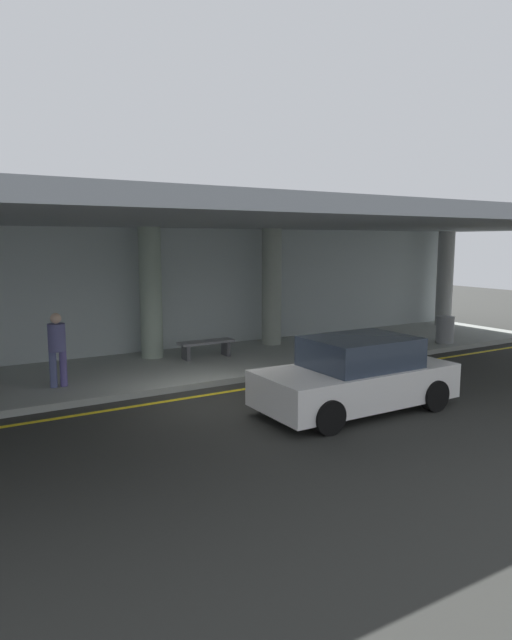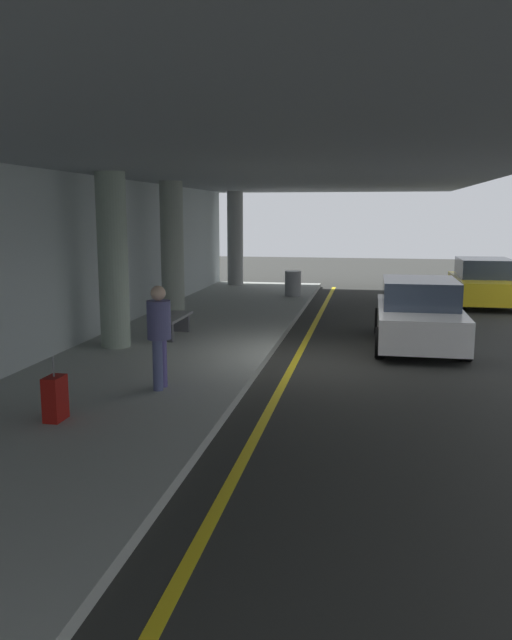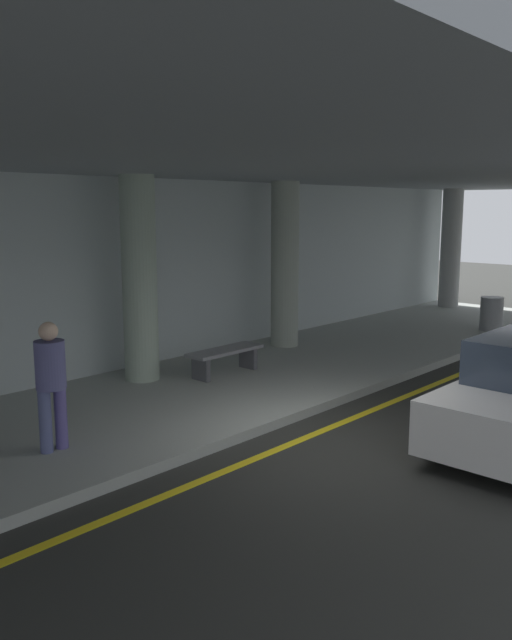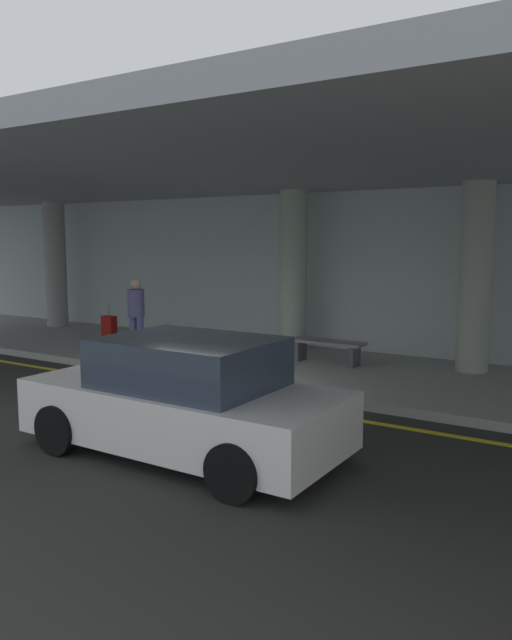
{
  "view_description": "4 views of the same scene",
  "coord_description": "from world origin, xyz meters",
  "px_view_note": "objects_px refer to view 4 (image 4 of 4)",
  "views": [
    {
      "loc": [
        -5.33,
        -10.37,
        3.4
      ],
      "look_at": [
        2.4,
        2.6,
        1.25
      ],
      "focal_mm": 30.98,
      "sensor_mm": 36.0,
      "label": 1
    },
    {
      "loc": [
        -12.42,
        -1.01,
        2.97
      ],
      "look_at": [
        0.2,
        1.31,
        0.78
      ],
      "focal_mm": 35.4,
      "sensor_mm": 36.0,
      "label": 2
    },
    {
      "loc": [
        -7.05,
        -5.01,
        3.24
      ],
      "look_at": [
        1.3,
        2.7,
        1.27
      ],
      "focal_mm": 36.54,
      "sensor_mm": 36.0,
      "label": 3
    },
    {
      "loc": [
        6.76,
        -8.01,
        2.71
      ],
      "look_at": [
        0.7,
        1.62,
        1.22
      ],
      "focal_mm": 34.72,
      "sensor_mm": 36.0,
      "label": 4
    }
  ],
  "objects_px": {
    "suitcase_upright_primary": "(109,328)",
    "support_column_far_left": "(56,264)",
    "traveler_with_luggage": "(136,310)",
    "bench_metal": "(327,347)",
    "support_column_left_mid": "(293,272)",
    "car_white": "(185,400)",
    "support_column_center": "(476,278)"
  },
  "relations": [
    {
      "from": "support_column_left_mid",
      "to": "support_column_center",
      "type": "height_order",
      "value": "same"
    },
    {
      "from": "traveler_with_luggage",
      "to": "suitcase_upright_primary",
      "type": "distance_m",
      "value": 2.1
    },
    {
      "from": "car_white",
      "to": "bench_metal",
      "type": "xyz_separation_m",
      "value": [
        -0.7,
        5.54,
        -0.21
      ]
    },
    {
      "from": "support_column_far_left",
      "to": "traveler_with_luggage",
      "type": "relative_size",
      "value": 2.17
    },
    {
      "from": "support_column_left_mid",
      "to": "car_white",
      "type": "relative_size",
      "value": 0.89
    },
    {
      "from": "support_column_far_left",
      "to": "support_column_left_mid",
      "type": "distance_m",
      "value": 8.0
    },
    {
      "from": "support_column_left_mid",
      "to": "car_white",
      "type": "distance_m",
      "value": 6.82
    },
    {
      "from": "traveler_with_luggage",
      "to": "suitcase_upright_primary",
      "type": "relative_size",
      "value": 1.87
    },
    {
      "from": "support_column_center",
      "to": "traveler_with_luggage",
      "type": "distance_m",
      "value": 7.28
    },
    {
      "from": "support_column_left_mid",
      "to": "car_white",
      "type": "height_order",
      "value": "support_column_left_mid"
    },
    {
      "from": "support_column_center",
      "to": "suitcase_upright_primary",
      "type": "bearing_deg",
      "value": -172.75
    },
    {
      "from": "car_white",
      "to": "traveler_with_luggage",
      "type": "height_order",
      "value": "traveler_with_luggage"
    },
    {
      "from": "car_white",
      "to": "suitcase_upright_primary",
      "type": "distance_m",
      "value": 8.55
    },
    {
      "from": "car_white",
      "to": "bench_metal",
      "type": "relative_size",
      "value": 2.56
    },
    {
      "from": "support_column_left_mid",
      "to": "support_column_center",
      "type": "bearing_deg",
      "value": 0.0
    },
    {
      "from": "support_column_center",
      "to": "suitcase_upright_primary",
      "type": "relative_size",
      "value": 4.06
    },
    {
      "from": "support_column_left_mid",
      "to": "bench_metal",
      "type": "xyz_separation_m",
      "value": [
        1.28,
        -0.86,
        -1.47
      ]
    },
    {
      "from": "support_column_center",
      "to": "car_white",
      "type": "relative_size",
      "value": 0.89
    },
    {
      "from": "support_column_center",
      "to": "suitcase_upright_primary",
      "type": "xyz_separation_m",
      "value": [
        -8.73,
        -1.11,
        -1.51
      ]
    },
    {
      "from": "suitcase_upright_primary",
      "to": "support_column_far_left",
      "type": "bearing_deg",
      "value": 170.55
    },
    {
      "from": "traveler_with_luggage",
      "to": "suitcase_upright_primary",
      "type": "height_order",
      "value": "traveler_with_luggage"
    },
    {
      "from": "suitcase_upright_primary",
      "to": "bench_metal",
      "type": "height_order",
      "value": "suitcase_upright_primary"
    },
    {
      "from": "car_white",
      "to": "suitcase_upright_primary",
      "type": "bearing_deg",
      "value": 142.54
    },
    {
      "from": "support_column_center",
      "to": "car_white",
      "type": "xyz_separation_m",
      "value": [
        -2.03,
        -6.4,
        -1.26
      ]
    },
    {
      "from": "support_column_center",
      "to": "traveler_with_luggage",
      "type": "xyz_separation_m",
      "value": [
        -6.95,
        -2.0,
        -0.86
      ]
    },
    {
      "from": "support_column_far_left",
      "to": "support_column_left_mid",
      "type": "relative_size",
      "value": 1.0
    },
    {
      "from": "car_white",
      "to": "bench_metal",
      "type": "distance_m",
      "value": 5.59
    },
    {
      "from": "support_column_far_left",
      "to": "bench_metal",
      "type": "height_order",
      "value": "support_column_far_left"
    },
    {
      "from": "traveler_with_luggage",
      "to": "bench_metal",
      "type": "distance_m",
      "value": 4.42
    },
    {
      "from": "support_column_far_left",
      "to": "support_column_left_mid",
      "type": "bearing_deg",
      "value": 0.0
    },
    {
      "from": "traveler_with_luggage",
      "to": "bench_metal",
      "type": "bearing_deg",
      "value": 17.28
    },
    {
      "from": "support_column_left_mid",
      "to": "bench_metal",
      "type": "relative_size",
      "value": 2.28
    }
  ]
}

